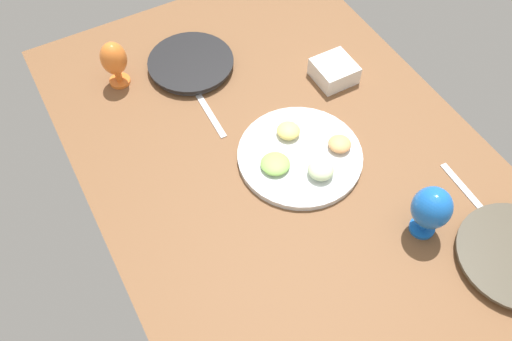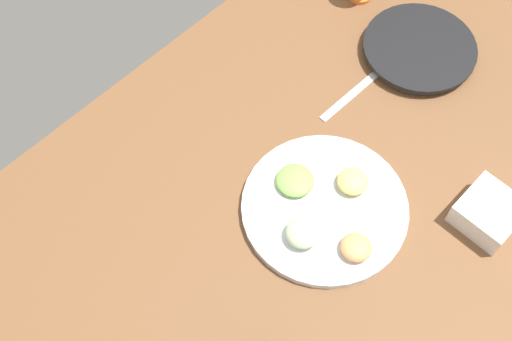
% 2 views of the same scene
% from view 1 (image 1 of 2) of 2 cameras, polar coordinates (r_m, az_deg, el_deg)
% --- Properties ---
extents(ground_plane, '(1.60, 1.04, 0.04)m').
position_cam_1_polar(ground_plane, '(1.50, 3.74, -0.07)').
color(ground_plane, brown).
extents(dinner_plate_right, '(0.26, 0.26, 0.03)m').
position_cam_1_polar(dinner_plate_right, '(1.73, -6.77, 10.95)').
color(dinner_plate_right, '#4C4C51').
rests_on(dinner_plate_right, ground_plane).
extents(fruit_platter, '(0.34, 0.34, 0.06)m').
position_cam_1_polar(fruit_platter, '(1.49, 4.70, 1.56)').
color(fruit_platter, silver).
rests_on(fruit_platter, ground_plane).
extents(hurricane_glass_blue, '(0.10, 0.10, 0.16)m').
position_cam_1_polar(hurricane_glass_blue, '(1.36, 17.74, -3.80)').
color(hurricane_glass_blue, blue).
rests_on(hurricane_glass_blue, ground_plane).
extents(hurricane_glass_orange, '(0.08, 0.08, 0.15)m').
position_cam_1_polar(hurricane_glass_orange, '(1.67, -14.52, 11.04)').
color(hurricane_glass_orange, orange).
rests_on(hurricane_glass_orange, ground_plane).
extents(square_bowl_white, '(0.11, 0.11, 0.06)m').
position_cam_1_polar(square_bowl_white, '(1.69, 8.12, 10.26)').
color(square_bowl_white, white).
rests_on(square_bowl_white, ground_plane).
extents(fork_by_left_plate, '(0.18, 0.02, 0.01)m').
position_cam_1_polar(fork_by_left_plate, '(1.54, 20.83, -1.78)').
color(fork_by_left_plate, silver).
rests_on(fork_by_left_plate, ground_plane).
extents(fork_by_right_plate, '(0.18, 0.02, 0.01)m').
position_cam_1_polar(fork_by_right_plate, '(1.59, -4.71, 5.75)').
color(fork_by_right_plate, silver).
rests_on(fork_by_right_plate, ground_plane).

